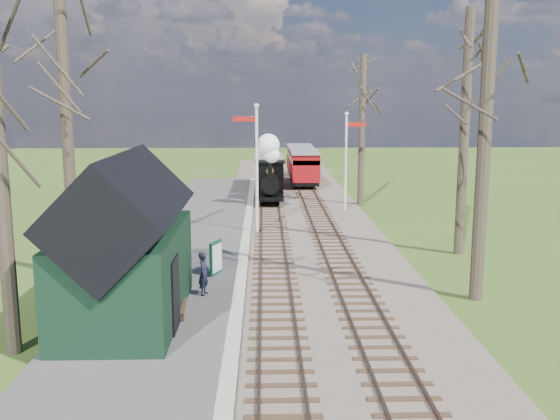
# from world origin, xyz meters

# --- Properties ---
(ground) EXTENTS (140.00, 140.00, 0.00)m
(ground) POSITION_xyz_m (0.00, 0.00, 0.00)
(ground) COLOR #3B561B
(ground) RESTS_ON ground
(distant_hills) EXTENTS (114.40, 48.00, 22.02)m
(distant_hills) POSITION_xyz_m (1.40, 64.38, -16.21)
(distant_hills) COLOR #385B23
(distant_hills) RESTS_ON ground
(ballast_bed) EXTENTS (8.00, 60.00, 0.10)m
(ballast_bed) POSITION_xyz_m (1.30, 22.00, 0.05)
(ballast_bed) COLOR brown
(ballast_bed) RESTS_ON ground
(track_near) EXTENTS (1.60, 60.00, 0.15)m
(track_near) POSITION_xyz_m (0.00, 22.00, 0.10)
(track_near) COLOR brown
(track_near) RESTS_ON ground
(track_far) EXTENTS (1.60, 60.00, 0.15)m
(track_far) POSITION_xyz_m (2.60, 22.00, 0.10)
(track_far) COLOR brown
(track_far) RESTS_ON ground
(platform) EXTENTS (5.00, 44.00, 0.20)m
(platform) POSITION_xyz_m (-3.50, 14.00, 0.10)
(platform) COLOR #474442
(platform) RESTS_ON ground
(coping_strip) EXTENTS (0.40, 44.00, 0.21)m
(coping_strip) POSITION_xyz_m (-1.20, 14.00, 0.10)
(coping_strip) COLOR #B2AD9E
(coping_strip) RESTS_ON ground
(station_shed) EXTENTS (3.25, 6.30, 4.78)m
(station_shed) POSITION_xyz_m (-4.30, 4.00, 2.27)
(station_shed) COLOR black
(station_shed) RESTS_ON platform
(semaphore_near) EXTENTS (1.22, 0.24, 6.22)m
(semaphore_near) POSITION_xyz_m (-0.77, 16.00, 3.62)
(semaphore_near) COLOR silver
(semaphore_near) RESTS_ON ground
(semaphore_far) EXTENTS (1.22, 0.24, 5.72)m
(semaphore_far) POSITION_xyz_m (4.37, 22.00, 3.35)
(semaphore_far) COLOR silver
(semaphore_far) RESTS_ON ground
(bare_trees) EXTENTS (15.51, 22.39, 12.00)m
(bare_trees) POSITION_xyz_m (1.33, 10.10, 5.21)
(bare_trees) COLOR #382D23
(bare_trees) RESTS_ON ground
(fence_line) EXTENTS (12.60, 0.08, 1.00)m
(fence_line) POSITION_xyz_m (0.30, 36.00, 0.55)
(fence_line) COLOR slate
(fence_line) RESTS_ON ground
(locomotive) EXTENTS (1.69, 3.95, 4.24)m
(locomotive) POSITION_xyz_m (-0.01, 24.46, 1.97)
(locomotive) COLOR black
(locomotive) RESTS_ON ground
(coach) EXTENTS (1.98, 6.78, 2.08)m
(coach) POSITION_xyz_m (0.00, 30.52, 1.44)
(coach) COLOR black
(coach) RESTS_ON ground
(red_carriage_a) EXTENTS (2.03, 5.03, 2.14)m
(red_carriage_a) POSITION_xyz_m (2.60, 32.24, 1.48)
(red_carriage_a) COLOR black
(red_carriage_a) RESTS_ON ground
(red_carriage_b) EXTENTS (2.03, 5.03, 2.14)m
(red_carriage_b) POSITION_xyz_m (2.60, 37.74, 1.48)
(red_carriage_b) COLOR black
(red_carriage_b) RESTS_ON ground
(sign_board) EXTENTS (0.39, 0.80, 1.21)m
(sign_board) POSITION_xyz_m (-2.10, 8.45, 0.81)
(sign_board) COLOR #0E442C
(sign_board) RESTS_ON platform
(bench) EXTENTS (0.52, 1.48, 0.83)m
(bench) POSITION_xyz_m (-3.00, 4.25, 0.59)
(bench) COLOR #432B18
(bench) RESTS_ON platform
(person) EXTENTS (0.42, 0.56, 1.41)m
(person) POSITION_xyz_m (-2.31, 6.08, 0.90)
(person) COLOR black
(person) RESTS_ON platform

